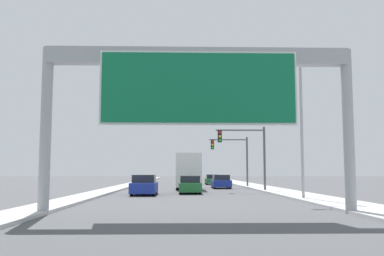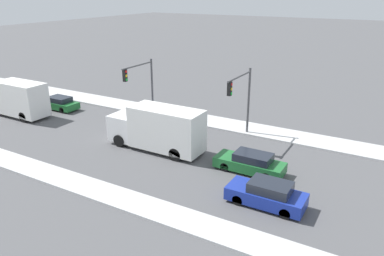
% 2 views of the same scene
% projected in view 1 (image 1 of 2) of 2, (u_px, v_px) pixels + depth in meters
% --- Properties ---
extents(sidewalk_right, '(3.00, 120.00, 0.15)m').
position_uv_depth(sidewalk_right, '(241.00, 184.00, 59.81)').
color(sidewalk_right, '#BDBDBD').
rests_on(sidewalk_right, ground).
extents(median_strip_left, '(2.00, 120.00, 0.15)m').
position_uv_depth(median_strip_left, '(134.00, 184.00, 59.41)').
color(median_strip_left, '#BDBDBD').
rests_on(median_strip_left, ground).
extents(sign_gantry, '(13.37, 0.73, 7.08)m').
position_uv_depth(sign_gantry, '(199.00, 85.00, 18.24)').
color(sign_gantry, '#9EA0A5').
rests_on(sign_gantry, ground).
extents(car_far_left, '(1.79, 4.40, 1.36)m').
position_uv_depth(car_far_left, '(212.00, 180.00, 57.46)').
color(car_far_left, '#1E662D').
rests_on(car_far_left, ground).
extents(car_mid_right, '(1.85, 4.52, 1.52)m').
position_uv_depth(car_mid_right, '(144.00, 185.00, 32.35)').
color(car_mid_right, navy).
rests_on(car_mid_right, ground).
extents(car_mid_center, '(1.85, 4.23, 1.42)m').
position_uv_depth(car_mid_center, '(221.00, 182.00, 44.90)').
color(car_mid_center, navy).
rests_on(car_mid_center, ground).
extents(car_near_center, '(1.76, 4.79, 1.42)m').
position_uv_depth(car_near_center, '(190.00, 185.00, 34.83)').
color(car_near_center, '#1E662D').
rests_on(car_near_center, ground).
extents(truck_box_primary, '(2.39, 7.91, 3.48)m').
position_uv_depth(truck_box_primary, '(188.00, 172.00, 42.49)').
color(truck_box_primary, white).
rests_on(truck_box_primary, ground).
extents(truck_box_secondary, '(2.36, 7.26, 3.47)m').
position_uv_depth(truck_box_secondary, '(186.00, 172.00, 59.17)').
color(truck_box_secondary, red).
rests_on(truck_box_secondary, ground).
extents(traffic_light_near_intersection, '(4.45, 0.32, 5.77)m').
position_uv_depth(traffic_light_near_intersection, '(248.00, 147.00, 38.25)').
color(traffic_light_near_intersection, '#4C4C4F').
rests_on(traffic_light_near_intersection, ground).
extents(traffic_light_mid_block, '(4.36, 0.32, 5.65)m').
position_uv_depth(traffic_light_mid_block, '(234.00, 153.00, 48.18)').
color(traffic_light_mid_block, '#4C4C4F').
rests_on(traffic_light_mid_block, ground).
extents(street_lamp_right, '(2.58, 0.28, 8.81)m').
position_uv_depth(street_lamp_right, '(296.00, 117.00, 26.91)').
color(street_lamp_right, '#9EA0A5').
rests_on(street_lamp_right, ground).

